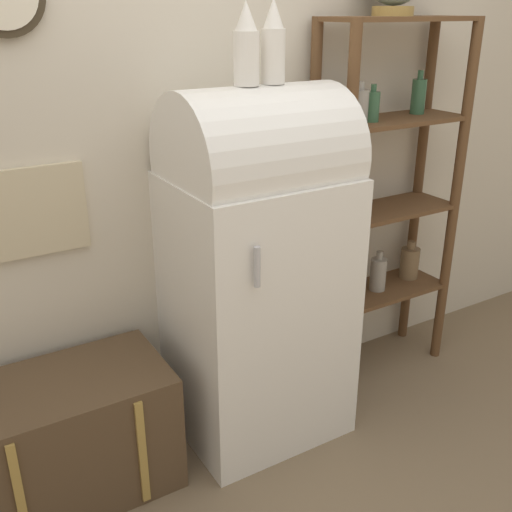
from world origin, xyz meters
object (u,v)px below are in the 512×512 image
object	(u,v)px
refrigerator	(258,267)
vase_center	(273,44)
suitcase_trunk	(67,438)
vase_left	(246,47)

from	to	relation	value
refrigerator	vase_center	bearing A→B (deg)	2.29
refrigerator	suitcase_trunk	bearing A→B (deg)	178.74
refrigerator	suitcase_trunk	xyz separation A→B (m)	(-0.84, 0.02, -0.53)
suitcase_trunk	vase_left	bearing A→B (deg)	-1.38
refrigerator	vase_left	world-z (taller)	vase_left
vase_center	refrigerator	bearing A→B (deg)	-177.71
refrigerator	vase_center	world-z (taller)	vase_center
refrigerator	vase_left	bearing A→B (deg)	-179.32
vase_left	refrigerator	bearing A→B (deg)	0.68
refrigerator	vase_left	distance (m)	0.86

